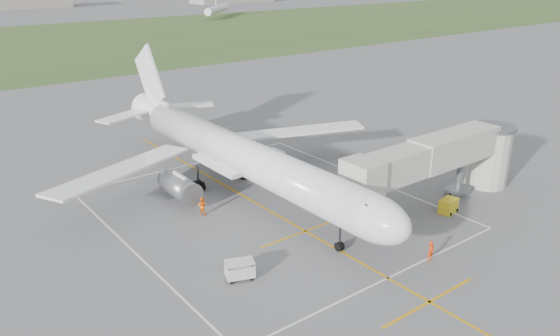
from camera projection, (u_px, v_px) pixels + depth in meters
ground at (244, 196)px, 57.30m from camera, size 700.00×700.00×0.00m
apron_markings at (278, 215)px, 52.99m from camera, size 28.20×60.00×0.01m
airliner at (239, 155)px, 56.31m from camera, size 38.93×46.75×13.52m
jet_bridge at (449, 157)px, 54.58m from camera, size 23.40×5.00×7.20m
gpu_unit at (449, 206)px, 53.40m from camera, size 2.06×1.60×1.42m
baggage_cart at (240, 270)px, 42.11m from camera, size 2.52×2.00×1.53m
ramp_worker_nose at (431, 251)px, 44.66m from camera, size 0.65×0.43×1.77m
ramp_worker_wing at (202, 206)px, 52.89m from camera, size 1.08×1.13×1.84m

